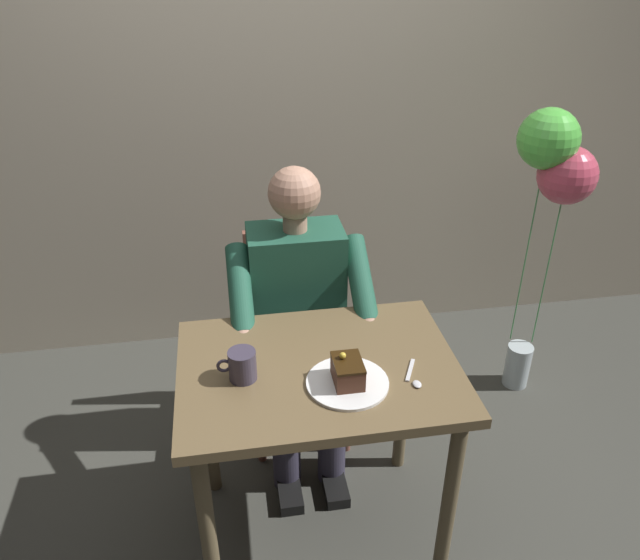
% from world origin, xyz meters
% --- Properties ---
extents(ground_plane, '(14.00, 14.00, 0.00)m').
position_xyz_m(ground_plane, '(0.00, 0.00, 0.00)').
color(ground_plane, '#3D3E37').
extents(cafe_rear_panel, '(6.40, 0.12, 3.00)m').
position_xyz_m(cafe_rear_panel, '(0.00, -1.39, 1.50)').
color(cafe_rear_panel, '#B3A892').
rests_on(cafe_rear_panel, ground).
extents(dining_table, '(0.88, 0.64, 0.76)m').
position_xyz_m(dining_table, '(0.00, 0.00, 0.64)').
color(dining_table, brown).
rests_on(dining_table, ground).
extents(chair, '(0.42, 0.42, 0.88)m').
position_xyz_m(chair, '(0.00, -0.63, 0.48)').
color(chair, brown).
rests_on(chair, ground).
extents(seated_person, '(0.53, 0.58, 1.22)m').
position_xyz_m(seated_person, '(-0.00, -0.46, 0.63)').
color(seated_person, '#1F513D').
rests_on(seated_person, ground).
extents(dessert_plate, '(0.25, 0.25, 0.01)m').
position_xyz_m(dessert_plate, '(-0.07, 0.10, 0.76)').
color(dessert_plate, white).
rests_on(dessert_plate, dining_table).
extents(cake_slice, '(0.09, 0.12, 0.10)m').
position_xyz_m(cake_slice, '(-0.07, 0.10, 0.81)').
color(cake_slice, '#4D2A1B').
rests_on(cake_slice, dessert_plate).
extents(coffee_cup, '(0.12, 0.09, 0.10)m').
position_xyz_m(coffee_cup, '(0.24, 0.02, 0.81)').
color(coffee_cup, '#3A3345').
rests_on(coffee_cup, dining_table).
extents(dessert_spoon, '(0.06, 0.14, 0.01)m').
position_xyz_m(dessert_spoon, '(-0.27, 0.11, 0.76)').
color(dessert_spoon, silver).
rests_on(dessert_spoon, dining_table).
extents(balloon_display, '(0.34, 0.29, 1.33)m').
position_xyz_m(balloon_display, '(-1.11, -0.71, 1.04)').
color(balloon_display, '#B2C1C6').
rests_on(balloon_display, ground).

